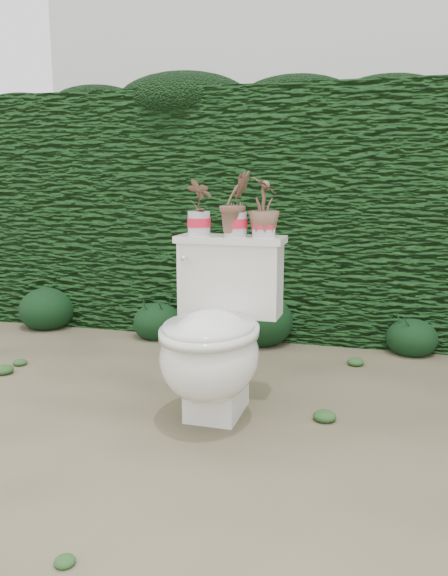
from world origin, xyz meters
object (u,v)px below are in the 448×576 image
(potted_plant_left, at_px, (199,209))
(potted_plant_right, at_px, (264,209))
(toilet, at_px, (215,338))
(potted_plant_center, at_px, (236,205))

(potted_plant_left, bearing_deg, potted_plant_right, -157.51)
(toilet, bearing_deg, potted_plant_left, 122.57)
(potted_plant_center, bearing_deg, potted_plant_left, 132.63)
(potted_plant_left, distance_m, potted_plant_right, 0.31)
(toilet, bearing_deg, potted_plant_right, 57.11)
(toilet, xyz_separation_m, potted_plant_center, (0.03, 0.24, 0.56))
(toilet, xyz_separation_m, potted_plant_right, (0.16, 0.24, 0.55))
(potted_plant_center, bearing_deg, toilet, -142.89)
(potted_plant_center, bearing_deg, potted_plant_right, -47.37)
(potted_plant_center, xyz_separation_m, potted_plant_right, (0.13, -0.00, -0.01))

